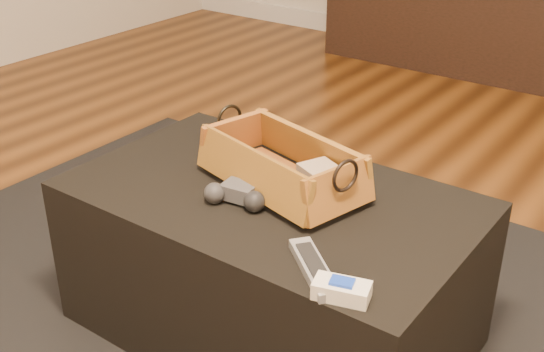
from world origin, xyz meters
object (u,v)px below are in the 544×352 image
Objects in this scene: wicker_basket at (282,168)px; game_controller at (236,195)px; tv_remote at (271,175)px; silver_remote at (314,268)px; cream_gadget at (342,290)px; ottoman at (270,264)px; media_cabinet at (464,15)px.

wicker_basket is 0.15m from game_controller.
tv_remote reaches higher than silver_remote.
cream_gadget is at bearing -24.22° from silver_remote.
game_controller is 0.87× the size of silver_remote.
wicker_basket is at bearing 76.56° from game_controller.
silver_remote is (0.27, -0.22, 0.22)m from ottoman.
game_controller is (-0.01, -0.13, -0.00)m from tv_remote.
media_cabinet is at bearing 105.76° from silver_remote.
tv_remote is 1.22× the size of silver_remote.
ottoman is 0.41m from silver_remote.
game_controller is at bearing 157.17° from silver_remote.
wicker_basket reaches higher than ottoman.
media_cabinet is 3.24× the size of wicker_basket.
cream_gadget is at bearing -36.02° from ottoman.
cream_gadget is (0.36, -0.31, -0.03)m from wicker_basket.
media_cabinet reaches higher than game_controller.
silver_remote is at bearing 155.78° from cream_gadget.
wicker_basket is (0.03, 0.01, 0.02)m from tv_remote.
cream_gadget is (0.38, -0.30, -0.01)m from tv_remote.
tv_remote is at bearing -79.01° from media_cabinet.
game_controller is at bearing -103.44° from wicker_basket.
ottoman is 0.27m from wicker_basket.
game_controller is 1.37× the size of cream_gadget.
ottoman is 0.26m from game_controller.
silver_remote is 0.10m from cream_gadget.
media_cabinet reaches higher than ottoman.
ottoman is 6.14× the size of game_controller.
silver_remote is at bearing -22.83° from game_controller.
media_cabinet reaches higher than cream_gadget.
ottoman is at bearing -94.24° from wicker_basket.
game_controller is 0.42m from cream_gadget.
tv_remote is 0.04m from wicker_basket.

